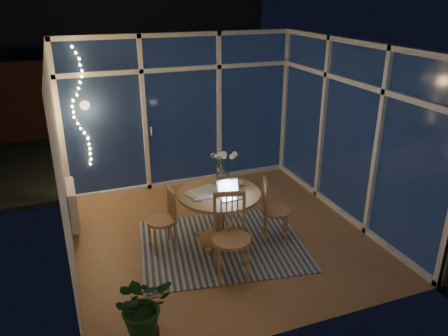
% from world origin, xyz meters
% --- Properties ---
extents(floor, '(4.00, 4.00, 0.00)m').
position_xyz_m(floor, '(0.00, 0.00, 0.00)').
color(floor, '#91623F').
rests_on(floor, ground).
extents(ceiling, '(4.00, 4.00, 0.00)m').
position_xyz_m(ceiling, '(0.00, 0.00, 2.60)').
color(ceiling, silver).
rests_on(ceiling, wall_back).
extents(wall_back, '(4.00, 0.04, 2.60)m').
position_xyz_m(wall_back, '(0.00, 2.00, 1.30)').
color(wall_back, silver).
rests_on(wall_back, floor).
extents(wall_front, '(4.00, 0.04, 2.60)m').
position_xyz_m(wall_front, '(0.00, -2.00, 1.30)').
color(wall_front, silver).
rests_on(wall_front, floor).
extents(wall_left, '(0.04, 4.00, 2.60)m').
position_xyz_m(wall_left, '(-2.00, 0.00, 1.30)').
color(wall_left, silver).
rests_on(wall_left, floor).
extents(wall_right, '(0.04, 4.00, 2.60)m').
position_xyz_m(wall_right, '(2.00, 0.00, 1.30)').
color(wall_right, silver).
rests_on(wall_right, floor).
extents(window_wall_back, '(4.00, 0.10, 2.60)m').
position_xyz_m(window_wall_back, '(0.00, 1.96, 1.30)').
color(window_wall_back, white).
rests_on(window_wall_back, floor).
extents(window_wall_right, '(0.10, 4.00, 2.60)m').
position_xyz_m(window_wall_right, '(1.96, 0.00, 1.30)').
color(window_wall_right, white).
rests_on(window_wall_right, floor).
extents(radiator, '(0.10, 0.70, 0.58)m').
position_xyz_m(radiator, '(-1.94, 0.90, 0.40)').
color(radiator, silver).
rests_on(radiator, wall_left).
extents(fairy_lights, '(0.24, 0.10, 1.85)m').
position_xyz_m(fairy_lights, '(-1.65, 1.88, 1.52)').
color(fairy_lights, '#FFC666').
rests_on(fairy_lights, window_wall_back).
extents(garden_patio, '(12.00, 6.00, 0.10)m').
position_xyz_m(garden_patio, '(0.50, 5.00, -0.06)').
color(garden_patio, black).
rests_on(garden_patio, ground).
extents(garden_fence, '(11.00, 0.08, 1.80)m').
position_xyz_m(garden_fence, '(0.00, 5.50, 0.90)').
color(garden_fence, '#321B12').
rests_on(garden_fence, ground).
extents(neighbour_roof, '(7.00, 3.00, 2.20)m').
position_xyz_m(neighbour_roof, '(0.30, 8.50, 2.20)').
color(neighbour_roof, '#2F3139').
rests_on(neighbour_roof, ground).
extents(garden_shrubs, '(0.90, 0.90, 0.90)m').
position_xyz_m(garden_shrubs, '(-0.80, 3.40, 0.45)').
color(garden_shrubs, '#1A3216').
rests_on(garden_shrubs, ground).
extents(rug, '(2.42, 2.06, 0.01)m').
position_xyz_m(rug, '(-0.11, -0.25, 0.01)').
color(rug, '#BBB698').
rests_on(rug, floor).
extents(dining_table, '(1.25, 1.25, 0.75)m').
position_xyz_m(dining_table, '(-0.11, -0.15, 0.37)').
color(dining_table, '#9C7946').
rests_on(dining_table, floor).
extents(chair_left, '(0.42, 0.42, 0.86)m').
position_xyz_m(chair_left, '(-0.88, -0.02, 0.43)').
color(chair_left, '#9C7946').
rests_on(chair_left, floor).
extents(chair_right, '(0.53, 0.53, 0.88)m').
position_xyz_m(chair_right, '(0.65, -0.33, 0.44)').
color(chair_right, '#9C7946').
rests_on(chair_right, floor).
extents(chair_front, '(0.58, 0.58, 1.05)m').
position_xyz_m(chair_front, '(-0.24, -0.92, 0.52)').
color(chair_front, '#9C7946').
rests_on(chair_front, floor).
extents(laptop, '(0.32, 0.28, 0.23)m').
position_xyz_m(laptop, '(-0.02, -0.34, 0.86)').
color(laptop, silver).
rests_on(laptop, dining_table).
extents(flower_vase, '(0.23, 0.23, 0.21)m').
position_xyz_m(flower_vase, '(0.06, 0.17, 0.85)').
color(flower_vase, silver).
rests_on(flower_vase, dining_table).
extents(bowl, '(0.17, 0.17, 0.04)m').
position_xyz_m(bowl, '(0.20, -0.01, 0.77)').
color(bowl, silver).
rests_on(bowl, dining_table).
extents(newspapers, '(0.48, 0.41, 0.02)m').
position_xyz_m(newspapers, '(-0.31, -0.12, 0.76)').
color(newspapers, white).
rests_on(newspapers, dining_table).
extents(phone, '(0.12, 0.08, 0.01)m').
position_xyz_m(phone, '(-0.03, -0.21, 0.75)').
color(phone, black).
rests_on(phone, dining_table).
extents(potted_plant, '(0.61, 0.56, 0.76)m').
position_xyz_m(potted_plant, '(-1.43, -1.65, 0.38)').
color(potted_plant, '#19471E').
rests_on(potted_plant, floor).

